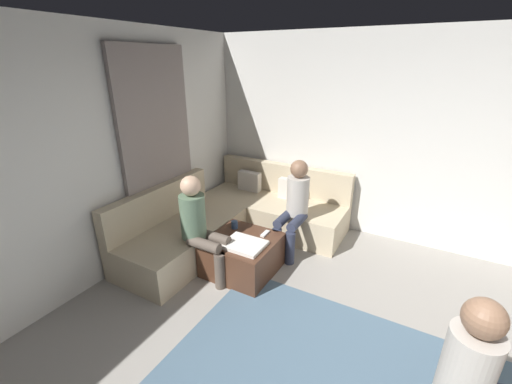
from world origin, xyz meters
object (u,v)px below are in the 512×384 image
at_px(game_remote, 265,234).
at_px(person_on_couch_side, 200,224).
at_px(person_on_couch_back, 294,204).
at_px(person_on_armchair, 483,380).
at_px(ottoman, 243,255).
at_px(sectional_couch, 237,218).
at_px(coffee_mug, 235,225).

distance_m(game_remote, person_on_couch_side, 0.77).
height_order(person_on_couch_back, person_on_armchair, person_on_couch_back).
bearing_deg(person_on_couch_back, ottoman, 64.72).
height_order(ottoman, person_on_couch_side, person_on_couch_side).
bearing_deg(sectional_couch, person_on_couch_side, -81.19).
relative_size(person_on_couch_side, person_on_armchair, 1.02).
height_order(ottoman, person_on_couch_back, person_on_couch_back).
xyz_separation_m(sectional_couch, ottoman, (0.50, -0.65, -0.07)).
bearing_deg(ottoman, person_on_armchair, -24.11).
relative_size(sectional_couch, person_on_couch_side, 2.12).
bearing_deg(sectional_couch, person_on_armchair, -31.23).
relative_size(coffee_mug, person_on_armchair, 0.08).
bearing_deg(person_on_couch_back, person_on_armchair, 137.92).
distance_m(coffee_mug, person_on_couch_side, 0.53).
bearing_deg(coffee_mug, game_remote, 5.71).
relative_size(coffee_mug, person_on_couch_side, 0.08).
bearing_deg(person_on_couch_back, game_remote, 72.42).
xyz_separation_m(person_on_couch_side, person_on_armchair, (2.57, -0.70, -0.01)).
relative_size(sectional_couch, coffee_mug, 26.84).
xyz_separation_m(ottoman, person_on_couch_back, (0.33, 0.71, 0.45)).
bearing_deg(person_on_armchair, coffee_mug, -131.43).
xyz_separation_m(person_on_couch_back, person_on_armchair, (1.89, -1.70, -0.01)).
height_order(ottoman, person_on_armchair, person_on_armchair).
xyz_separation_m(game_remote, person_on_couch_side, (-0.53, -0.52, 0.23)).
relative_size(coffee_mug, person_on_couch_back, 0.08).
height_order(game_remote, person_on_couch_side, person_on_couch_side).
relative_size(sectional_couch, person_on_couch_back, 2.12).
bearing_deg(person_on_couch_side, person_on_couch_back, 145.82).
distance_m(person_on_couch_back, person_on_armchair, 2.54).
height_order(coffee_mug, person_on_couch_back, person_on_couch_back).
distance_m(sectional_couch, ottoman, 0.82).
distance_m(ottoman, person_on_couch_back, 0.90).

